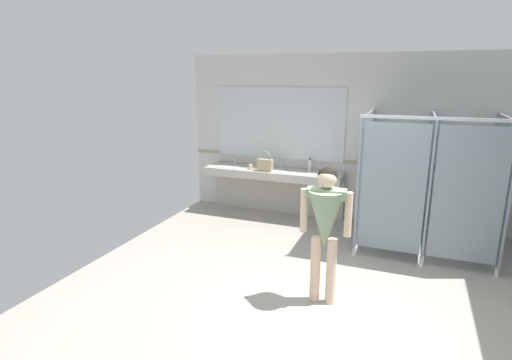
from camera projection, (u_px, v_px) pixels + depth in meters
ground_plane at (320, 305)px, 4.66m from camera, size 6.33×6.41×0.10m
wall_back at (362, 140)px, 6.97m from camera, size 6.33×0.12×2.87m
wall_back_tile_band at (360, 162)px, 7.01m from camera, size 6.33×0.01×0.06m
vanity_counter at (274, 181)px, 7.43m from camera, size 2.50×0.58×0.98m
mirror_panel at (279, 123)px, 7.37m from camera, size 2.40×0.02×1.29m
bathroom_stalls at (428, 182)px, 5.74m from camera, size 1.87×1.55×2.01m
person_standing at (325, 220)px, 4.40m from camera, size 0.56×0.43×1.57m
handbag at (265, 164)px, 7.17m from camera, size 0.27×0.12×0.35m
soap_dispenser at (310, 165)px, 7.21m from camera, size 0.07×0.07×0.22m
paper_cup at (251, 167)px, 7.30m from camera, size 0.07×0.07×0.09m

